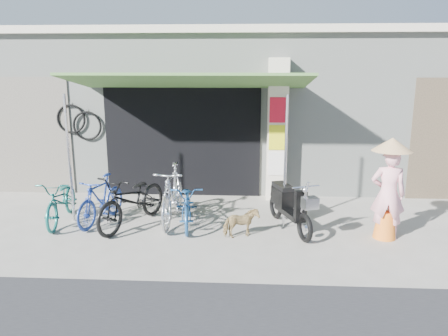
# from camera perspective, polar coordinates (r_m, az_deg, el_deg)

# --- Properties ---
(ground) EXTENTS (80.00, 80.00, 0.00)m
(ground) POSITION_cam_1_polar(r_m,az_deg,el_deg) (7.38, 1.13, -9.39)
(ground) COLOR #9E998E
(ground) RESTS_ON ground
(bicycle_shop) EXTENTS (12.30, 5.30, 3.66)m
(bicycle_shop) POSITION_cam_1_polar(r_m,az_deg,el_deg) (11.95, 2.07, 8.40)
(bicycle_shop) COLOR #A8AFA6
(bicycle_shop) RESTS_ON ground
(shop_pillar) EXTENTS (0.42, 0.44, 3.00)m
(shop_pillar) POSITION_cam_1_polar(r_m,az_deg,el_deg) (9.37, 6.95, 4.91)
(shop_pillar) COLOR beige
(shop_pillar) RESTS_ON ground
(awning) EXTENTS (4.60, 1.88, 2.72)m
(awning) POSITION_cam_1_polar(r_m,az_deg,el_deg) (8.52, -4.58, 11.00)
(awning) COLOR #406B30
(awning) RESTS_ON ground
(neighbour_left) EXTENTS (2.60, 0.06, 2.60)m
(neighbour_left) POSITION_cam_1_polar(r_m,az_deg,el_deg) (10.87, -25.69, 3.78)
(neighbour_left) COLOR #6B665B
(neighbour_left) RESTS_ON ground
(bike_teal) EXTENTS (0.73, 1.66, 0.85)m
(bike_teal) POSITION_cam_1_polar(r_m,az_deg,el_deg) (8.58, -20.44, -3.99)
(bike_teal) COLOR #15625A
(bike_teal) RESTS_ON ground
(bike_blue) EXTENTS (0.77, 1.53, 0.88)m
(bike_blue) POSITION_cam_1_polar(r_m,az_deg,el_deg) (8.33, -15.78, -4.01)
(bike_blue) COLOR navy
(bike_blue) RESTS_ON ground
(bike_black) EXTENTS (1.32, 1.99, 0.99)m
(bike_black) POSITION_cam_1_polar(r_m,az_deg,el_deg) (8.02, -11.81, -4.06)
(bike_black) COLOR black
(bike_black) RESTS_ON ground
(bike_silver) EXTENTS (0.56, 1.81, 1.08)m
(bike_silver) POSITION_cam_1_polar(r_m,az_deg,el_deg) (8.07, -6.73, -3.43)
(bike_silver) COLOR silver
(bike_silver) RESTS_ON ground
(bike_navy) EXTENTS (0.73, 1.60, 0.81)m
(bike_navy) POSITION_cam_1_polar(r_m,az_deg,el_deg) (7.92, -4.79, -4.72)
(bike_navy) COLOR #1D4F89
(bike_navy) RESTS_ON ground
(street_dog) EXTENTS (0.65, 0.47, 0.50)m
(street_dog) POSITION_cam_1_polar(r_m,az_deg,el_deg) (7.41, 2.24, -7.22)
(street_dog) COLOR tan
(street_dog) RESTS_ON ground
(moped) EXTENTS (0.75, 1.62, 0.95)m
(moped) POSITION_cam_1_polar(r_m,az_deg,el_deg) (7.82, 8.44, -4.84)
(moped) COLOR black
(moped) RESTS_ON ground
(nun) EXTENTS (0.64, 0.64, 1.71)m
(nun) POSITION_cam_1_polar(r_m,az_deg,el_deg) (7.69, 20.67, -2.62)
(nun) COLOR #FFABB7
(nun) RESTS_ON ground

